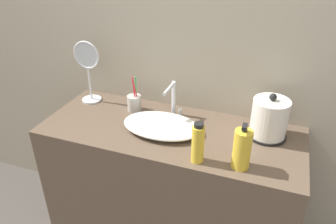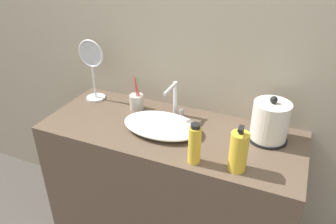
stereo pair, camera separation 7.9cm
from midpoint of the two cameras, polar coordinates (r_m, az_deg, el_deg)
name	(u,v)px [view 1 (the left image)]	position (r m, az deg, el deg)	size (l,w,h in m)	color
wall_back	(189,20)	(1.70, 2.38, 15.64)	(6.00, 0.04, 2.60)	#ADA38E
vanity_counter	(170,191)	(1.90, -0.90, -13.65)	(1.31, 0.52, 0.82)	brown
sink_basin	(162,125)	(1.63, -2.46, -2.37)	(0.40, 0.26, 0.06)	white
faucet	(173,98)	(1.71, -0.39, 2.48)	(0.06, 0.15, 0.19)	silver
electric_kettle	(269,120)	(1.61, 15.88, -1.32)	(0.19, 0.19, 0.23)	black
toothbrush_cup	(134,102)	(1.82, -7.12, 1.65)	(0.08, 0.08, 0.21)	#B7B2A8
lotion_bottle	(242,149)	(1.38, 11.16, -6.36)	(0.08, 0.08, 0.21)	gold
shampoo_bottle	(198,143)	(1.39, 3.61, -5.48)	(0.05, 0.05, 0.19)	gold
vanity_mirror	(88,67)	(1.91, -14.94, 7.49)	(0.16, 0.11, 0.36)	silver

